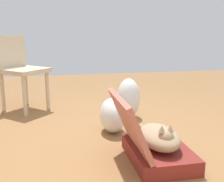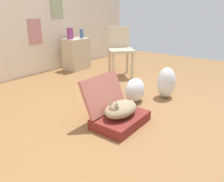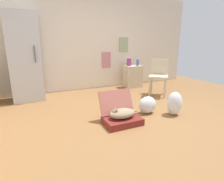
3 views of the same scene
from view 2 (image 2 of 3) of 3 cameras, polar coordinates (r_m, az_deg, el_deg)
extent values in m
plane|color=olive|center=(2.84, 1.10, -4.43)|extent=(7.68, 7.68, 0.00)
cube|color=beige|center=(4.31, -25.69, 19.88)|extent=(6.40, 0.12, 2.60)
cube|color=#9AA580|center=(4.82, -14.00, 20.12)|extent=(0.29, 0.02, 0.42)
cube|color=#BF797D|center=(4.49, -19.17, 14.23)|extent=(0.27, 0.02, 0.45)
cube|color=maroon|center=(2.43, 2.23, -7.43)|extent=(0.59, 0.42, 0.11)
cube|color=#B26356|center=(2.45, -2.11, -0.63)|extent=(0.59, 0.20, 0.40)
ellipsoid|color=#998466|center=(2.37, 2.27, -4.63)|extent=(0.44, 0.28, 0.15)
sphere|color=#998466|center=(2.26, 0.54, -4.76)|extent=(0.11, 0.11, 0.11)
cone|color=#998466|center=(2.22, 1.18, -3.32)|extent=(0.05, 0.05, 0.05)
cone|color=#998466|center=(2.25, -0.09, -2.95)|extent=(0.05, 0.05, 0.05)
cylinder|color=#998466|center=(2.55, 4.01, -3.58)|extent=(0.20, 0.03, 0.07)
ellipsoid|color=silver|center=(2.99, 5.87, 0.20)|extent=(0.35, 0.24, 0.33)
ellipsoid|color=silver|center=(3.21, 13.75, 2.12)|extent=(0.28, 0.25, 0.44)
cube|color=beige|center=(4.75, -9.07, 9.38)|extent=(0.50, 0.35, 0.63)
cylinder|color=#8C387A|center=(4.62, -10.72, 14.33)|extent=(0.13, 0.13, 0.22)
cylinder|color=#38609E|center=(4.74, -7.82, 14.40)|extent=(0.07, 0.07, 0.18)
cylinder|color=beige|center=(3.97, 0.26, 6.27)|extent=(0.04, 0.04, 0.46)
cylinder|color=beige|center=(4.05, 5.22, 6.45)|extent=(0.04, 0.04, 0.46)
cylinder|color=beige|center=(4.33, -0.65, 7.44)|extent=(0.04, 0.04, 0.46)
cylinder|color=beige|center=(4.40, 3.93, 7.60)|extent=(0.04, 0.04, 0.46)
cube|color=beige|center=(4.13, 2.23, 10.41)|extent=(0.65, 0.65, 0.05)
cube|color=beige|center=(4.31, 1.66, 13.71)|extent=(0.33, 0.32, 0.38)
camera|label=1|loc=(1.94, -53.12, 5.61)|focal=43.92mm
camera|label=3|loc=(1.31, 105.86, 0.63)|focal=28.99mm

